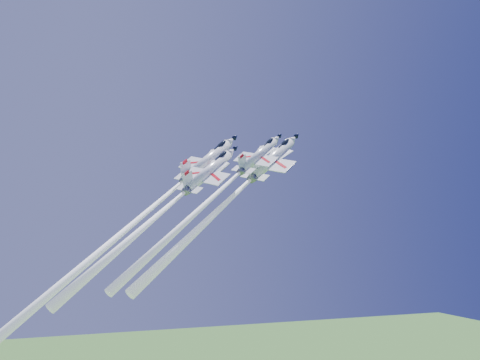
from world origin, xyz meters
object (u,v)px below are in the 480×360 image
object	(u,v)px
jet_lead	(231,198)
jet_right	(212,198)
jet_slot	(162,211)
jet_left	(116,238)

from	to	relation	value
jet_lead	jet_right	size ratio (longest dim) A/B	1.09
jet_right	jet_lead	bearing A→B (deg)	106.75
jet_right	jet_slot	distance (m)	9.11
jet_right	jet_slot	xyz separation A→B (m)	(-8.26, 3.01, -2.41)
jet_left	jet_right	xyz separation A→B (m)	(15.81, -6.04, 7.10)
jet_left	jet_right	distance (m)	18.36
jet_left	jet_lead	bearing A→B (deg)	59.74
jet_slot	jet_right	bearing A→B (deg)	38.73
jet_left	jet_right	world-z (taller)	jet_left
jet_lead	jet_left	world-z (taller)	jet_lead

